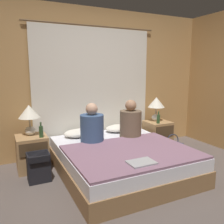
# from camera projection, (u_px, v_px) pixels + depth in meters

# --- Properties ---
(ground_plane) EXTENTS (16.00, 16.00, 0.00)m
(ground_plane) POSITION_uv_depth(u_px,v_px,m) (149.00, 196.00, 2.80)
(ground_plane) COLOR #564C47
(wall_back) EXTENTS (4.51, 0.06, 2.50)m
(wall_back) POSITION_uv_depth(u_px,v_px,m) (93.00, 82.00, 4.17)
(wall_back) COLOR tan
(wall_back) RESTS_ON ground_plane
(curtain_panel) EXTENTS (2.32, 0.02, 2.20)m
(curtain_panel) POSITION_uv_depth(u_px,v_px,m) (94.00, 91.00, 4.14)
(curtain_panel) COLOR silver
(curtain_panel) RESTS_ON ground_plane
(bed) EXTENTS (1.67, 1.90, 0.39)m
(bed) POSITION_uv_depth(u_px,v_px,m) (121.00, 159.00, 3.42)
(bed) COLOR olive
(bed) RESTS_ON ground_plane
(nightstand_left) EXTENTS (0.44, 0.44, 0.51)m
(nightstand_left) POSITION_uv_depth(u_px,v_px,m) (32.00, 153.00, 3.51)
(nightstand_left) COLOR #A87F51
(nightstand_left) RESTS_ON ground_plane
(nightstand_right) EXTENTS (0.44, 0.44, 0.51)m
(nightstand_right) POSITION_uv_depth(u_px,v_px,m) (158.00, 135.00, 4.47)
(nightstand_right) COLOR #A87F51
(nightstand_right) RESTS_ON ground_plane
(lamp_left) EXTENTS (0.31, 0.31, 0.45)m
(lamp_left) POSITION_uv_depth(u_px,v_px,m) (29.00, 114.00, 3.47)
(lamp_left) COLOR silver
(lamp_left) RESTS_ON nightstand_left
(lamp_right) EXTENTS (0.31, 0.31, 0.45)m
(lamp_right) POSITION_uv_depth(u_px,v_px,m) (156.00, 105.00, 4.43)
(lamp_right) COLOR silver
(lamp_right) RESTS_ON nightstand_right
(pillow_left) EXTENTS (0.52, 0.35, 0.12)m
(pillow_left) POSITION_uv_depth(u_px,v_px,m) (80.00, 133.00, 3.86)
(pillow_left) COLOR silver
(pillow_left) RESTS_ON bed
(pillow_right) EXTENTS (0.52, 0.35, 0.12)m
(pillow_right) POSITION_uv_depth(u_px,v_px,m) (120.00, 128.00, 4.18)
(pillow_right) COLOR silver
(pillow_right) RESTS_ON bed
(blanket_on_bed) EXTENTS (1.61, 1.24, 0.03)m
(blanket_on_bed) POSITION_uv_depth(u_px,v_px,m) (131.00, 152.00, 3.11)
(blanket_on_bed) COLOR slate
(blanket_on_bed) RESTS_ON bed
(person_left_in_bed) EXTENTS (0.35, 0.35, 0.60)m
(person_left_in_bed) POSITION_uv_depth(u_px,v_px,m) (92.00, 127.00, 3.52)
(person_left_in_bed) COLOR #38517A
(person_left_in_bed) RESTS_ON bed
(person_right_in_bed) EXTENTS (0.35, 0.35, 0.61)m
(person_right_in_bed) POSITION_uv_depth(u_px,v_px,m) (131.00, 122.00, 3.80)
(person_right_in_bed) COLOR brown
(person_right_in_bed) RESTS_ON bed
(beer_bottle_on_left_stand) EXTENTS (0.06, 0.06, 0.22)m
(beer_bottle_on_left_stand) POSITION_uv_depth(u_px,v_px,m) (41.00, 131.00, 3.39)
(beer_bottle_on_left_stand) COLOR #2D4C28
(beer_bottle_on_left_stand) RESTS_ON nightstand_left
(beer_bottle_on_right_stand) EXTENTS (0.06, 0.06, 0.22)m
(beer_bottle_on_right_stand) POSITION_uv_depth(u_px,v_px,m) (158.00, 119.00, 4.27)
(beer_bottle_on_right_stand) COLOR #2D4C28
(beer_bottle_on_right_stand) RESTS_ON nightstand_right
(laptop_on_bed) EXTENTS (0.31, 0.22, 0.02)m
(laptop_on_bed) POSITION_uv_depth(u_px,v_px,m) (141.00, 162.00, 2.69)
(laptop_on_bed) COLOR #9EA0A5
(laptop_on_bed) RESTS_ON blanket_on_bed
(backpack_on_floor) EXTENTS (0.29, 0.26, 0.39)m
(backpack_on_floor) POSITION_uv_depth(u_px,v_px,m) (39.00, 165.00, 3.15)
(backpack_on_floor) COLOR black
(backpack_on_floor) RESTS_ON ground_plane
(handbag_on_floor) EXTENTS (0.36, 0.17, 0.38)m
(handbag_on_floor) POSITION_uv_depth(u_px,v_px,m) (172.00, 149.00, 4.09)
(handbag_on_floor) COLOR #333D56
(handbag_on_floor) RESTS_ON ground_plane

